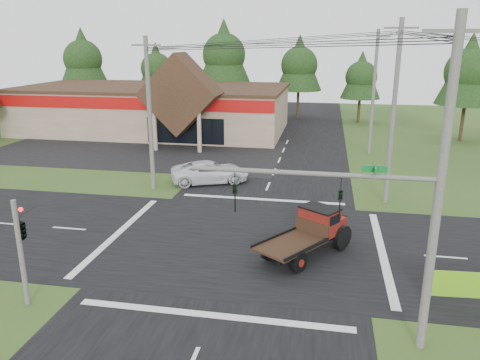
# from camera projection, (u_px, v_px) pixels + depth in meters

# --- Properties ---
(ground) EXTENTS (120.00, 120.00, 0.00)m
(ground) POSITION_uv_depth(u_px,v_px,m) (244.00, 242.00, 24.55)
(ground) COLOR #2B4B1A
(ground) RESTS_ON ground
(road_ns) EXTENTS (12.00, 120.00, 0.02)m
(road_ns) POSITION_uv_depth(u_px,v_px,m) (244.00, 242.00, 24.54)
(road_ns) COLOR black
(road_ns) RESTS_ON ground
(road_ew) EXTENTS (120.00, 12.00, 0.02)m
(road_ew) POSITION_uv_depth(u_px,v_px,m) (244.00, 242.00, 24.54)
(road_ew) COLOR black
(road_ew) RESTS_ON ground
(parking_apron) EXTENTS (28.00, 14.00, 0.02)m
(parking_apron) POSITION_uv_depth(u_px,v_px,m) (135.00, 151.00, 44.91)
(parking_apron) COLOR black
(parking_apron) RESTS_ON ground
(cvs_building) EXTENTS (30.40, 18.20, 9.19)m
(cvs_building) POSITION_uv_depth(u_px,v_px,m) (156.00, 107.00, 54.38)
(cvs_building) COLOR gray
(cvs_building) RESTS_ON ground
(traffic_signal_mast) EXTENTS (8.12, 0.24, 7.00)m
(traffic_signal_mast) POSITION_uv_depth(u_px,v_px,m) (380.00, 224.00, 15.20)
(traffic_signal_mast) COLOR #595651
(traffic_signal_mast) RESTS_ON ground
(traffic_signal_corner) EXTENTS (0.53, 2.48, 4.40)m
(traffic_signal_corner) POSITION_uv_depth(u_px,v_px,m) (19.00, 220.00, 17.96)
(traffic_signal_corner) COLOR #595651
(traffic_signal_corner) RESTS_ON ground
(utility_pole_nr) EXTENTS (2.00, 0.30, 11.00)m
(utility_pole_nr) POSITION_uv_depth(u_px,v_px,m) (439.00, 191.00, 14.56)
(utility_pole_nr) COLOR #595651
(utility_pole_nr) RESTS_ON ground
(utility_pole_nw) EXTENTS (2.00, 0.30, 10.50)m
(utility_pole_nw) POSITION_uv_depth(u_px,v_px,m) (150.00, 114.00, 31.96)
(utility_pole_nw) COLOR #595651
(utility_pole_nw) RESTS_ON ground
(utility_pole_ne) EXTENTS (2.00, 0.30, 11.50)m
(utility_pole_ne) POSITION_uv_depth(u_px,v_px,m) (393.00, 113.00, 29.02)
(utility_pole_ne) COLOR #595651
(utility_pole_ne) RESTS_ON ground
(utility_pole_n) EXTENTS (2.00, 0.30, 11.20)m
(utility_pole_n) POSITION_uv_depth(u_px,v_px,m) (374.00, 92.00, 42.26)
(utility_pole_n) COLOR #595651
(utility_pole_n) RESTS_ON ground
(tree_row_a) EXTENTS (6.72, 6.72, 12.12)m
(tree_row_a) POSITION_uv_depth(u_px,v_px,m) (83.00, 57.00, 65.22)
(tree_row_a) COLOR #332316
(tree_row_a) RESTS_ON ground
(tree_row_b) EXTENTS (5.60, 5.60, 10.10)m
(tree_row_b) POSITION_uv_depth(u_px,v_px,m) (156.00, 67.00, 65.74)
(tree_row_b) COLOR #332316
(tree_row_b) RESTS_ON ground
(tree_row_c) EXTENTS (7.28, 7.28, 13.13)m
(tree_row_c) POSITION_uv_depth(u_px,v_px,m) (224.00, 53.00, 62.48)
(tree_row_c) COLOR #332316
(tree_row_c) RESTS_ON ground
(tree_row_d) EXTENTS (6.16, 6.16, 11.11)m
(tree_row_d) POSITION_uv_depth(u_px,v_px,m) (299.00, 63.00, 62.05)
(tree_row_d) COLOR #332316
(tree_row_d) RESTS_ON ground
(tree_row_e) EXTENTS (5.04, 5.04, 9.09)m
(tree_row_e) POSITION_uv_depth(u_px,v_px,m) (361.00, 75.00, 59.15)
(tree_row_e) COLOR #332316
(tree_row_e) RESTS_ON ground
(tree_side_ne) EXTENTS (6.16, 6.16, 11.11)m
(tree_side_ne) POSITION_uv_depth(u_px,v_px,m) (469.00, 70.00, 47.59)
(tree_side_ne) COLOR #332316
(tree_side_ne) RESTS_ON ground
(antique_flatbed_truck) EXTENTS (4.83, 5.67, 2.28)m
(antique_flatbed_truck) POSITION_uv_depth(u_px,v_px,m) (306.00, 234.00, 22.69)
(antique_flatbed_truck) COLOR #5C150D
(antique_flatbed_truck) RESTS_ON ground
(white_pickup) EXTENTS (6.31, 4.62, 1.59)m
(white_pickup) POSITION_uv_depth(u_px,v_px,m) (210.00, 172.00, 34.82)
(white_pickup) COLOR silver
(white_pickup) RESTS_ON ground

